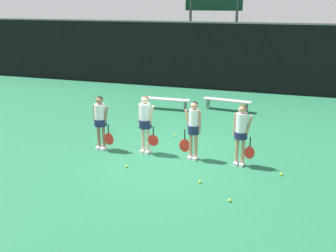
# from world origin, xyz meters

# --- Properties ---
(ground_plane) EXTENTS (140.00, 140.00, 0.00)m
(ground_plane) POSITION_xyz_m (0.00, 0.00, 0.00)
(ground_plane) COLOR #216642
(fence_windscreen) EXTENTS (60.00, 0.08, 3.36)m
(fence_windscreen) POSITION_xyz_m (0.00, 9.26, 1.70)
(fence_windscreen) COLOR black
(fence_windscreen) RESTS_ON ground_plane
(scoreboard) EXTENTS (3.02, 0.15, 5.36)m
(scoreboard) POSITION_xyz_m (-0.99, 10.99, 4.10)
(scoreboard) COLOR #515156
(scoreboard) RESTS_ON ground_plane
(bench_courtside) EXTENTS (2.08, 0.39, 0.45)m
(bench_courtside) POSITION_xyz_m (-1.67, 4.92, 0.39)
(bench_courtside) COLOR #B2B2B7
(bench_courtside) RESTS_ON ground_plane
(bench_far) EXTENTS (2.02, 0.58, 0.45)m
(bench_far) POSITION_xyz_m (0.80, 5.52, 0.39)
(bench_far) COLOR #B2B2B7
(bench_far) RESTS_ON ground_plane
(player_0) EXTENTS (0.66, 0.37, 1.66)m
(player_0) POSITION_xyz_m (-2.09, -0.07, 0.98)
(player_0) COLOR #8C664C
(player_0) RESTS_ON ground_plane
(player_1) EXTENTS (0.66, 0.37, 1.75)m
(player_1) POSITION_xyz_m (-0.70, 0.05, 1.04)
(player_1) COLOR beige
(player_1) RESTS_ON ground_plane
(player_2) EXTENTS (0.63, 0.33, 1.71)m
(player_2) POSITION_xyz_m (0.75, 0.02, 1.00)
(player_2) COLOR tan
(player_2) RESTS_ON ground_plane
(player_3) EXTENTS (0.62, 0.35, 1.72)m
(player_3) POSITION_xyz_m (2.09, -0.02, 1.01)
(player_3) COLOR tan
(player_3) RESTS_ON ground_plane
(tennis_ball_0) EXTENTS (0.07, 0.07, 0.07)m
(tennis_ball_0) POSITION_xyz_m (-0.82, -1.12, 0.03)
(tennis_ball_0) COLOR #CCE033
(tennis_ball_0) RESTS_ON ground_plane
(tennis_ball_1) EXTENTS (0.07, 0.07, 0.07)m
(tennis_ball_1) POSITION_xyz_m (-1.20, -0.11, 0.03)
(tennis_ball_1) COLOR #CCE033
(tennis_ball_1) RESTS_ON ground_plane
(tennis_ball_2) EXTENTS (0.07, 0.07, 0.07)m
(tennis_ball_2) POSITION_xyz_m (2.17, -2.17, 0.04)
(tennis_ball_2) COLOR #CCE033
(tennis_ball_2) RESTS_ON ground_plane
(tennis_ball_3) EXTENTS (0.07, 0.07, 0.07)m
(tennis_ball_3) POSITION_xyz_m (-0.29, 1.76, 0.03)
(tennis_ball_3) COLOR #CCE033
(tennis_ball_3) RESTS_ON ground_plane
(tennis_ball_4) EXTENTS (0.07, 0.07, 0.07)m
(tennis_ball_4) POSITION_xyz_m (1.31, -1.45, 0.03)
(tennis_ball_4) COLOR #CCE033
(tennis_ball_4) RESTS_ON ground_plane
(tennis_ball_5) EXTENTS (0.07, 0.07, 0.07)m
(tennis_ball_5) POSITION_xyz_m (3.23, -0.38, 0.04)
(tennis_ball_5) COLOR #CCE033
(tennis_ball_5) RESTS_ON ground_plane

